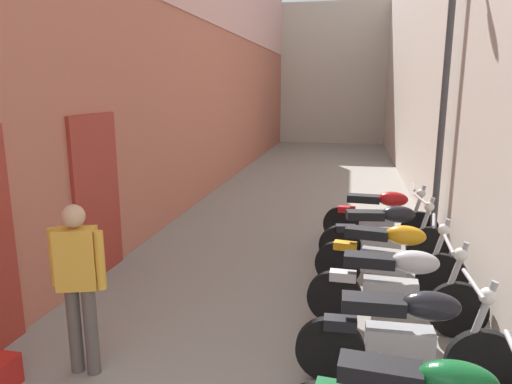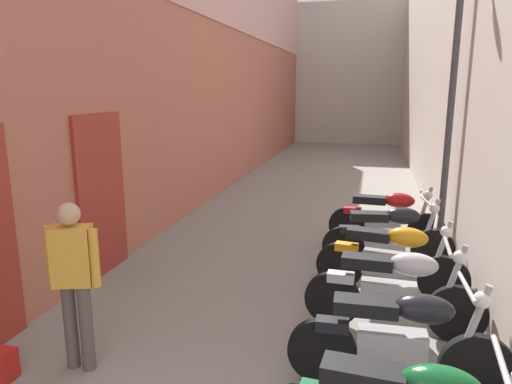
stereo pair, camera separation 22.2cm
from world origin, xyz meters
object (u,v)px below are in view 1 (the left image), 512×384
at_px(motorcycle_fifth, 396,286).
at_px(street_lamp, 440,69).
at_px(motorcycle_eighth, 381,215).
at_px(motorcycle_fourth, 407,335).
at_px(motorcycle_sixth, 390,255).
at_px(pedestrian_mid_alley, 78,277).
at_px(motorcycle_seventh, 385,233).

height_order(motorcycle_fifth, street_lamp, street_lamp).
relative_size(motorcycle_fifth, motorcycle_eighth, 1.00).
distance_m(motorcycle_fifth, street_lamp, 3.60).
bearing_deg(motorcycle_fourth, motorcycle_sixth, 90.00).
distance_m(motorcycle_fourth, street_lamp, 4.41).
distance_m(motorcycle_sixth, pedestrian_mid_alley, 3.64).
bearing_deg(motorcycle_sixth, motorcycle_fourth, -90.00).
height_order(motorcycle_fourth, pedestrian_mid_alley, pedestrian_mid_alley).
height_order(motorcycle_sixth, motorcycle_eighth, same).
relative_size(motorcycle_sixth, motorcycle_seventh, 1.00).
bearing_deg(motorcycle_fifth, pedestrian_mid_alley, -154.45).
xyz_separation_m(motorcycle_sixth, street_lamp, (0.70, 1.74, 2.30)).
distance_m(motorcycle_sixth, street_lamp, 2.96).
bearing_deg(pedestrian_mid_alley, motorcycle_seventh, 48.94).
bearing_deg(motorcycle_seventh, motorcycle_eighth, 90.00).
xyz_separation_m(motorcycle_seventh, street_lamp, (0.70, 0.80, 2.30)).
height_order(motorcycle_sixth, pedestrian_mid_alley, pedestrian_mid_alley).
relative_size(motorcycle_eighth, street_lamp, 0.39).
bearing_deg(motorcycle_fourth, street_lamp, 79.27).
height_order(motorcycle_eighth, street_lamp, street_lamp).
bearing_deg(motorcycle_eighth, street_lamp, -15.50).
height_order(motorcycle_fourth, motorcycle_sixth, same).
xyz_separation_m(motorcycle_eighth, street_lamp, (0.70, -0.19, 2.30)).
distance_m(motorcycle_fourth, motorcycle_fifth, 1.03).
xyz_separation_m(pedestrian_mid_alley, street_lamp, (3.51, 4.02, 1.88)).
distance_m(motorcycle_eighth, pedestrian_mid_alley, 5.08).
bearing_deg(street_lamp, motorcycle_sixth, -111.96).
xyz_separation_m(motorcycle_sixth, motorcycle_seventh, (0.00, 0.94, 0.00)).
distance_m(motorcycle_fifth, motorcycle_seventh, 1.88).
bearing_deg(motorcycle_eighth, motorcycle_fourth, -90.00).
xyz_separation_m(motorcycle_fourth, pedestrian_mid_alley, (-2.81, -0.32, 0.42)).
relative_size(motorcycle_fifth, street_lamp, 0.39).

